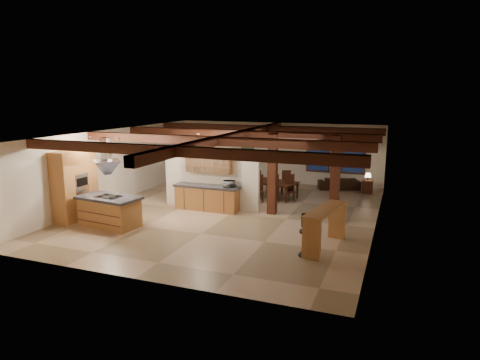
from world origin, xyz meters
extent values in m
plane|color=tan|center=(0.00, 0.00, 0.00)|extent=(12.00, 12.00, 0.00)
plane|color=silver|center=(0.00, 6.00, 1.45)|extent=(10.00, 0.00, 10.00)
plane|color=silver|center=(0.00, -6.00, 1.45)|extent=(10.00, 0.00, 10.00)
plane|color=silver|center=(-5.00, 0.00, 1.45)|extent=(0.00, 12.00, 12.00)
plane|color=silver|center=(5.00, 0.00, 1.45)|extent=(0.00, 12.00, 12.00)
plane|color=#372211|center=(0.00, 0.00, 2.90)|extent=(12.00, 12.00, 0.00)
cube|color=#39120E|center=(0.00, -4.00, 2.76)|extent=(10.00, 0.25, 0.28)
cube|color=#39120E|center=(0.00, -1.30, 2.76)|extent=(10.00, 0.25, 0.28)
cube|color=#39120E|center=(0.00, 1.30, 2.76)|extent=(10.00, 0.25, 0.28)
cube|color=#39120E|center=(0.00, 4.00, 2.76)|extent=(10.00, 0.25, 0.28)
cube|color=#39120E|center=(0.00, 0.00, 2.76)|extent=(0.28, 12.00, 0.28)
cube|color=#39120E|center=(1.40, 0.50, 1.45)|extent=(0.30, 0.30, 2.90)
cube|color=#39120E|center=(3.60, 0.50, 1.45)|extent=(0.30, 0.30, 2.90)
cube|color=#39120E|center=(2.50, 0.50, 2.60)|extent=(2.50, 0.28, 0.28)
cube|color=silver|center=(-1.00, 0.50, 1.10)|extent=(3.80, 0.18, 2.20)
cube|color=olive|center=(-4.67, -2.60, 1.20)|extent=(0.64, 1.60, 2.40)
cube|color=silver|center=(-4.37, -2.60, 1.15)|extent=(0.06, 0.62, 0.95)
cube|color=black|center=(-4.33, -2.60, 1.35)|extent=(0.01, 0.50, 0.28)
cube|color=olive|center=(-1.00, 0.11, 0.43)|extent=(2.40, 0.60, 0.86)
cube|color=black|center=(-1.00, 0.11, 0.90)|extent=(2.50, 0.66, 0.08)
cube|color=olive|center=(-1.00, 0.32, 1.85)|extent=(1.80, 0.34, 0.95)
cube|color=silver|center=(-1.00, 0.14, 1.85)|extent=(1.74, 0.02, 0.90)
pyramid|color=silver|center=(-3.12, -2.82, 1.73)|extent=(1.10, 1.10, 0.45)
cube|color=silver|center=(-3.12, -2.82, 2.54)|extent=(0.26, 0.22, 0.73)
cube|color=#39120E|center=(2.00, 5.94, 1.50)|extent=(1.10, 0.05, 1.70)
cube|color=black|center=(2.00, 5.91, 1.50)|extent=(0.95, 0.02, 1.55)
cube|color=#39120E|center=(3.60, 5.94, 1.50)|extent=(1.10, 0.05, 1.70)
cube|color=black|center=(3.60, 5.91, 1.50)|extent=(0.95, 0.02, 1.55)
cube|color=#39120E|center=(-1.50, 5.94, 1.70)|extent=(0.65, 0.04, 0.85)
cube|color=#214E28|center=(-1.50, 5.92, 1.70)|extent=(0.55, 0.01, 0.75)
cylinder|color=silver|center=(-2.60, -2.80, 2.87)|extent=(0.16, 0.16, 0.03)
cylinder|color=silver|center=(-1.00, -0.50, 2.87)|extent=(0.16, 0.16, 0.03)
cylinder|color=silver|center=(-4.00, -2.50, 2.87)|extent=(0.16, 0.16, 0.03)
cube|color=olive|center=(-3.12, -2.82, 0.45)|extent=(2.00, 1.17, 0.91)
cube|color=black|center=(-3.12, -2.82, 0.95)|extent=(2.14, 1.31, 0.08)
cube|color=black|center=(-3.12, -2.82, 1.00)|extent=(0.85, 0.62, 0.02)
imported|color=#3D1D0F|center=(0.74, 2.80, 0.35)|extent=(2.20, 1.58, 0.70)
imported|color=black|center=(3.08, 5.50, 0.27)|extent=(1.97, 1.29, 0.54)
imported|color=silver|center=(-0.10, 0.11, 1.06)|extent=(0.49, 0.40, 0.24)
cube|color=olive|center=(3.79, -2.37, 1.11)|extent=(0.95, 2.25, 0.07)
cube|color=olive|center=(3.61, -3.34, 0.55)|extent=(0.50, 0.20, 1.09)
cube|color=olive|center=(3.98, -1.41, 0.55)|extent=(0.50, 0.20, 1.09)
cube|color=#39120E|center=(4.35, 5.14, 0.28)|extent=(0.46, 0.46, 0.56)
cylinder|color=black|center=(4.35, 5.14, 0.64)|extent=(0.06, 0.06, 0.15)
cone|color=#E8BF8B|center=(4.35, 5.14, 0.79)|extent=(0.27, 0.27, 0.17)
cylinder|color=black|center=(3.41, -3.16, 0.68)|extent=(0.34, 0.34, 0.07)
cube|color=black|center=(3.47, -3.01, 0.90)|extent=(0.31, 0.15, 0.38)
cylinder|color=black|center=(3.41, -3.16, 0.34)|extent=(0.06, 0.06, 0.66)
cylinder|color=black|center=(3.41, -3.16, 0.02)|extent=(0.38, 0.38, 0.03)
cylinder|color=black|center=(3.44, -2.98, 0.68)|extent=(0.34, 0.34, 0.07)
cube|color=black|center=(3.38, -2.83, 0.90)|extent=(0.32, 0.15, 0.38)
cylinder|color=black|center=(3.44, -2.98, 0.34)|extent=(0.06, 0.06, 0.67)
cylinder|color=black|center=(3.44, -2.98, 0.02)|extent=(0.38, 0.38, 0.03)
cube|color=#39120E|center=(0.41, 1.97, 0.41)|extent=(0.50, 0.50, 0.05)
cube|color=#39120E|center=(0.33, 2.14, 0.74)|extent=(0.37, 0.19, 0.68)
cylinder|color=#39120E|center=(0.33, 1.77, 0.19)|extent=(0.05, 0.05, 0.38)
cylinder|color=#39120E|center=(0.61, 1.89, 0.19)|extent=(0.05, 0.05, 0.38)
cylinder|color=#39120E|center=(0.21, 2.05, 0.19)|extent=(0.05, 0.05, 0.38)
cylinder|color=#39120E|center=(0.49, 2.17, 0.19)|extent=(0.05, 0.05, 0.38)
cube|color=#39120E|center=(-0.10, 3.13, 0.41)|extent=(0.50, 0.50, 0.05)
cube|color=#39120E|center=(-0.02, 2.95, 0.74)|extent=(0.37, 0.19, 0.68)
cylinder|color=#39120E|center=(-0.02, 3.33, 0.19)|extent=(0.05, 0.05, 0.38)
cylinder|color=#39120E|center=(-0.30, 3.21, 0.19)|extent=(0.05, 0.05, 0.38)
cylinder|color=#39120E|center=(0.11, 3.05, 0.19)|extent=(0.05, 0.05, 0.38)
cylinder|color=#39120E|center=(-0.17, 2.92, 0.19)|extent=(0.05, 0.05, 0.38)
cube|color=#39120E|center=(0.99, 2.22, 0.41)|extent=(0.50, 0.50, 0.05)
cube|color=#39120E|center=(0.91, 2.39, 0.74)|extent=(0.37, 0.19, 0.68)
cylinder|color=#39120E|center=(0.91, 2.02, 0.19)|extent=(0.05, 0.05, 0.38)
cylinder|color=#39120E|center=(1.19, 2.14, 0.19)|extent=(0.05, 0.05, 0.38)
cylinder|color=#39120E|center=(0.79, 2.30, 0.19)|extent=(0.05, 0.05, 0.38)
cylinder|color=#39120E|center=(1.07, 2.42, 0.19)|extent=(0.05, 0.05, 0.38)
cube|color=#39120E|center=(0.48, 3.38, 0.41)|extent=(0.50, 0.50, 0.05)
cube|color=#39120E|center=(0.56, 3.20, 0.74)|extent=(0.37, 0.19, 0.68)
cylinder|color=#39120E|center=(0.56, 3.58, 0.19)|extent=(0.05, 0.05, 0.38)
cylinder|color=#39120E|center=(0.28, 3.46, 0.19)|extent=(0.05, 0.05, 0.38)
cylinder|color=#39120E|center=(0.69, 3.30, 0.19)|extent=(0.05, 0.05, 0.38)
cylinder|color=#39120E|center=(0.40, 3.18, 0.19)|extent=(0.05, 0.05, 0.38)
cube|color=#39120E|center=(1.57, 2.47, 0.41)|extent=(0.50, 0.50, 0.05)
cube|color=#39120E|center=(1.49, 2.64, 0.74)|extent=(0.37, 0.19, 0.68)
cylinder|color=#39120E|center=(1.49, 2.27, 0.19)|extent=(0.05, 0.05, 0.38)
cylinder|color=#39120E|center=(1.77, 2.39, 0.19)|extent=(0.05, 0.05, 0.38)
cylinder|color=#39120E|center=(1.36, 2.55, 0.19)|extent=(0.05, 0.05, 0.38)
cylinder|color=#39120E|center=(1.65, 2.67, 0.19)|extent=(0.05, 0.05, 0.38)
cube|color=#39120E|center=(1.06, 3.63, 0.41)|extent=(0.50, 0.50, 0.05)
cube|color=#39120E|center=(1.14, 3.46, 0.74)|extent=(0.37, 0.19, 0.68)
cylinder|color=#39120E|center=(1.14, 3.83, 0.19)|extent=(0.05, 0.05, 0.38)
cylinder|color=#39120E|center=(0.86, 3.71, 0.19)|extent=(0.05, 0.05, 0.38)
cylinder|color=#39120E|center=(1.26, 3.55, 0.19)|extent=(0.05, 0.05, 0.38)
cylinder|color=#39120E|center=(0.98, 3.43, 0.19)|extent=(0.05, 0.05, 0.38)
camera|label=1|loc=(5.63, -13.85, 4.24)|focal=32.00mm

